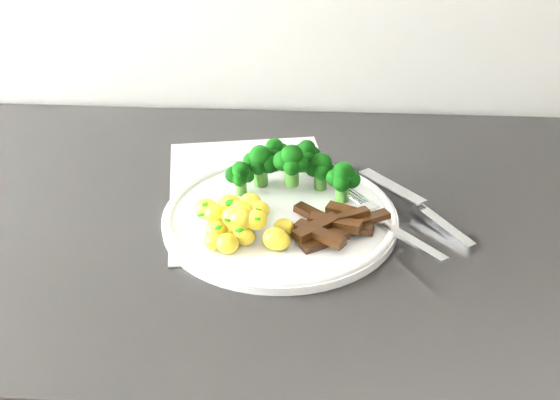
# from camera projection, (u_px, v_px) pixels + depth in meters

# --- Properties ---
(recipe_paper) EXTENTS (0.26, 0.33, 0.00)m
(recipe_paper) POSITION_uv_depth(u_px,v_px,m) (252.00, 192.00, 0.87)
(recipe_paper) COLOR silver
(recipe_paper) RESTS_ON counter
(plate) EXTENTS (0.28, 0.28, 0.02)m
(plate) POSITION_uv_depth(u_px,v_px,m) (280.00, 216.00, 0.81)
(plate) COLOR white
(plate) RESTS_ON counter
(broccoli) EXTENTS (0.16, 0.09, 0.06)m
(broccoli) POSITION_uv_depth(u_px,v_px,m) (290.00, 165.00, 0.85)
(broccoli) COLOR #326620
(broccoli) RESTS_ON plate
(potatoes) EXTENTS (0.12, 0.11, 0.04)m
(potatoes) POSITION_uv_depth(u_px,v_px,m) (241.00, 221.00, 0.77)
(potatoes) COLOR yellow
(potatoes) RESTS_ON plate
(beef_strips) EXTENTS (0.11, 0.10, 0.03)m
(beef_strips) POSITION_uv_depth(u_px,v_px,m) (333.00, 227.00, 0.77)
(beef_strips) COLOR black
(beef_strips) RESTS_ON plate
(fork) EXTENTS (0.11, 0.15, 0.02)m
(fork) POSITION_uv_depth(u_px,v_px,m) (393.00, 227.00, 0.78)
(fork) COLOR silver
(fork) RESTS_ON plate
(knife) EXTENTS (0.13, 0.17, 0.02)m
(knife) POSITION_uv_depth(u_px,v_px,m) (428.00, 215.00, 0.82)
(knife) COLOR silver
(knife) RESTS_ON plate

